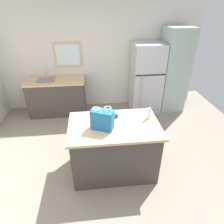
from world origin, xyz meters
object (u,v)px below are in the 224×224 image
object	(u,v)px
bottle	(149,112)
shopping_bag	(102,120)
ear_defenders	(112,116)
small_box	(99,113)
kitchen_island	(114,148)
tall_cabinet	(173,71)
refrigerator	(146,78)

from	to	relation	value
bottle	shopping_bag	bearing A→B (deg)	-165.17
shopping_bag	ear_defenders	xyz separation A→B (m)	(0.18, 0.30, -0.13)
ear_defenders	small_box	bearing A→B (deg)	166.46
bottle	small_box	bearing A→B (deg)	168.67
bottle	kitchen_island	bearing A→B (deg)	-168.34
tall_cabinet	shopping_bag	world-z (taller)	tall_cabinet
shopping_bag	small_box	size ratio (longest dim) A/B	2.45
kitchen_island	small_box	distance (m)	0.62
kitchen_island	refrigerator	bearing A→B (deg)	63.14
small_box	bottle	world-z (taller)	bottle
bottle	ear_defenders	bearing A→B (deg)	169.52
small_box	bottle	size ratio (longest dim) A/B	0.59
small_box	bottle	distance (m)	0.80
refrigerator	shopping_bag	size ratio (longest dim) A/B	4.78
tall_cabinet	ear_defenders	world-z (taller)	tall_cabinet
tall_cabinet	bottle	size ratio (longest dim) A/B	8.31
refrigerator	shopping_bag	xyz separation A→B (m)	(-1.24, -2.16, 0.21)
ear_defenders	kitchen_island	bearing A→B (deg)	-89.11
refrigerator	ear_defenders	world-z (taller)	refrigerator
kitchen_island	shopping_bag	world-z (taller)	shopping_bag
small_box	ear_defenders	world-z (taller)	small_box
small_box	kitchen_island	bearing A→B (deg)	-51.16
small_box	tall_cabinet	bearing A→B (deg)	42.73
small_box	shopping_bag	bearing A→B (deg)	-83.93
shopping_bag	bottle	distance (m)	0.78
tall_cabinet	bottle	xyz separation A→B (m)	(-1.17, -1.96, -0.00)
ear_defenders	bottle	bearing A→B (deg)	-10.48
shopping_bag	small_box	distance (m)	0.37
tall_cabinet	ear_defenders	distance (m)	2.55
tall_cabinet	bottle	distance (m)	2.29
refrigerator	kitchen_island	bearing A→B (deg)	-116.86
tall_cabinet	shopping_bag	bearing A→B (deg)	-131.57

